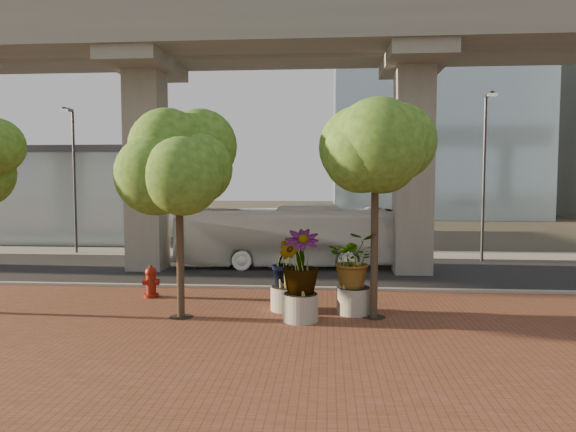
{
  "coord_description": "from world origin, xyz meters",
  "views": [
    {
      "loc": [
        2.27,
        -20.94,
        4.15
      ],
      "look_at": [
        0.61,
        0.5,
        2.63
      ],
      "focal_mm": 32.0,
      "sensor_mm": 36.0,
      "label": 1
    }
  ],
  "objects": [
    {
      "name": "ground",
      "position": [
        0.0,
        0.0,
        0.0
      ],
      "size": [
        160.0,
        160.0,
        0.0
      ],
      "primitive_type": "plane",
      "color": "#3A342A",
      "rests_on": "ground"
    },
    {
      "name": "brick_plaza",
      "position": [
        0.0,
        -8.0,
        0.03
      ],
      "size": [
        70.0,
        13.0,
        0.06
      ],
      "primitive_type": "cube",
      "color": "brown",
      "rests_on": "ground"
    },
    {
      "name": "asphalt_road",
      "position": [
        0.0,
        2.0,
        0.02
      ],
      "size": [
        90.0,
        8.0,
        0.04
      ],
      "primitive_type": "cube",
      "color": "black",
      "rests_on": "ground"
    },
    {
      "name": "curb_strip",
      "position": [
        0.0,
        -2.0,
        0.08
      ],
      "size": [
        70.0,
        0.25,
        0.16
      ],
      "primitive_type": "cube",
      "color": "gray",
      "rests_on": "ground"
    },
    {
      "name": "far_sidewalk",
      "position": [
        0.0,
        7.5,
        0.03
      ],
      "size": [
        90.0,
        3.0,
        0.06
      ],
      "primitive_type": "cube",
      "color": "gray",
      "rests_on": "ground"
    },
    {
      "name": "transit_viaduct",
      "position": [
        0.0,
        2.0,
        7.29
      ],
      "size": [
        72.0,
        5.6,
        12.4
      ],
      "color": "gray",
      "rests_on": "ground"
    },
    {
      "name": "station_pavilion",
      "position": [
        -20.0,
        16.0,
        3.22
      ],
      "size": [
        23.0,
        13.0,
        6.3
      ],
      "color": "silver",
      "rests_on": "ground"
    },
    {
      "name": "transit_bus",
      "position": [
        0.35,
        3.09,
        1.46
      ],
      "size": [
        10.6,
        3.03,
        2.92
      ],
      "primitive_type": "imported",
      "rotation": [
        0.0,
        0.0,
        1.63
      ],
      "color": "silver",
      "rests_on": "ground"
    },
    {
      "name": "fire_hydrant",
      "position": [
        -3.87,
        -3.68,
        0.6
      ],
      "size": [
        0.56,
        0.51,
        1.13
      ],
      "color": "maroon",
      "rests_on": "ground"
    },
    {
      "name": "planter_front",
      "position": [
        3.08,
        -5.35,
        1.59
      ],
      "size": [
        2.3,
        2.3,
        2.53
      ],
      "color": "gray",
      "rests_on": "ground"
    },
    {
      "name": "planter_right",
      "position": [
        1.5,
        -6.31,
        1.67
      ],
      "size": [
        2.49,
        2.49,
        2.66
      ],
      "color": "gray",
      "rests_on": "ground"
    },
    {
      "name": "planter_left",
      "position": [
        0.97,
        -5.12,
        1.47
      ],
      "size": [
        2.11,
        2.11,
        2.32
      ],
      "color": "#A9A498",
      "rests_on": "ground"
    },
    {
      "name": "street_tree_near_west",
      "position": [
        -2.08,
        -6.17,
        4.56
      ],
      "size": [
        3.63,
        3.63,
        6.18
      ],
      "color": "#4A3C2A",
      "rests_on": "ground"
    },
    {
      "name": "street_tree_near_east",
      "position": [
        3.65,
        -5.75,
        5.04
      ],
      "size": [
        4.32,
        4.32,
        6.97
      ],
      "color": "#4A3C2A",
      "rests_on": "ground"
    },
    {
      "name": "streetlamp_west",
      "position": [
        -11.86,
        6.66,
        4.68
      ],
      "size": [
        0.4,
        1.16,
        8.01
      ],
      "color": "#303035",
      "rests_on": "ground"
    },
    {
      "name": "streetlamp_east",
      "position": [
        10.07,
        5.39,
        4.87
      ],
      "size": [
        0.41,
        1.21,
        8.34
      ],
      "color": "#2F2E33",
      "rests_on": "ground"
    }
  ]
}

